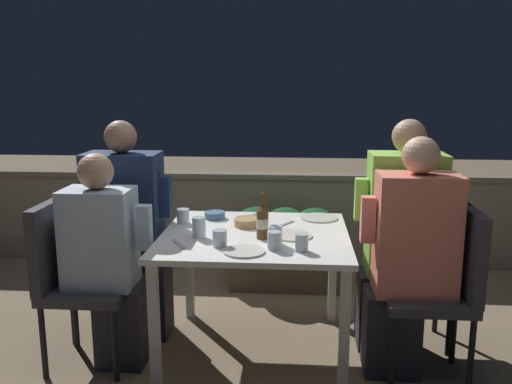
% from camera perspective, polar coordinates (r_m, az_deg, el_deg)
% --- Properties ---
extents(ground_plane, '(16.00, 16.00, 0.00)m').
position_cam_1_polar(ground_plane, '(3.29, -0.10, -16.43)').
color(ground_plane, '#847056').
extents(parapet_wall, '(9.00, 0.18, 0.78)m').
position_cam_1_polar(parapet_wall, '(4.63, 1.41, -2.72)').
color(parapet_wall, gray).
rests_on(parapet_wall, ground_plane).
extents(dining_table, '(1.04, 0.99, 0.72)m').
position_cam_1_polar(dining_table, '(3.05, -0.11, -5.82)').
color(dining_table, white).
rests_on(dining_table, ground_plane).
extents(planter_hedge, '(0.82, 0.47, 0.61)m').
position_cam_1_polar(planter_hedge, '(4.13, 3.11, -5.34)').
color(planter_hedge, brown).
rests_on(planter_hedge, ground_plane).
extents(chair_left_near, '(0.45, 0.45, 0.92)m').
position_cam_1_polar(chair_left_near, '(3.15, -18.92, -7.62)').
color(chair_left_near, '#333338').
rests_on(chair_left_near, ground_plane).
extents(person_blue_shirt, '(0.47, 0.26, 1.18)m').
position_cam_1_polar(person_blue_shirt, '(3.06, -15.39, -6.98)').
color(person_blue_shirt, '#282833').
rests_on(person_blue_shirt, ground_plane).
extents(chair_left_far, '(0.45, 0.45, 0.92)m').
position_cam_1_polar(chair_left_far, '(3.45, -16.23, -5.75)').
color(chair_left_far, '#333338').
rests_on(chair_left_far, ground_plane).
extents(person_navy_jumper, '(0.50, 0.26, 1.33)m').
position_cam_1_polar(person_navy_jumper, '(3.35, -13.10, -3.98)').
color(person_navy_jumper, '#282833').
rests_on(person_navy_jumper, ground_plane).
extents(chair_right_near, '(0.45, 0.45, 0.92)m').
position_cam_1_polar(chair_right_near, '(3.03, 19.45, -8.43)').
color(chair_right_near, '#333338').
rests_on(chair_right_near, ground_plane).
extents(person_coral_top, '(0.49, 0.26, 1.28)m').
position_cam_1_polar(person_coral_top, '(2.95, 15.74, -6.73)').
color(person_coral_top, '#282833').
rests_on(person_coral_top, ground_plane).
extents(chair_right_far, '(0.45, 0.45, 0.92)m').
position_cam_1_polar(chair_right_far, '(3.30, 18.10, -6.66)').
color(chair_right_far, '#333338').
rests_on(chair_right_far, ground_plane).
extents(person_green_blouse, '(0.49, 0.26, 1.34)m').
position_cam_1_polar(person_green_blouse, '(3.22, 14.75, -4.50)').
color(person_green_blouse, '#282833').
rests_on(person_green_blouse, ground_plane).
extents(beer_bottle, '(0.07, 0.07, 0.25)m').
position_cam_1_polar(beer_bottle, '(2.90, 0.69, -3.11)').
color(beer_bottle, brown).
rests_on(beer_bottle, dining_table).
extents(plate_0, '(0.23, 0.23, 0.01)m').
position_cam_1_polar(plate_0, '(3.36, 6.61, -2.71)').
color(plate_0, silver).
rests_on(plate_0, dining_table).
extents(plate_1, '(0.22, 0.22, 0.01)m').
position_cam_1_polar(plate_1, '(2.97, 3.80, -4.59)').
color(plate_1, silver).
rests_on(plate_1, dining_table).
extents(plate_2, '(0.21, 0.21, 0.01)m').
position_cam_1_polar(plate_2, '(2.70, -1.27, -6.26)').
color(plate_2, silver).
rests_on(plate_2, dining_table).
extents(bowl_0, '(0.16, 0.16, 0.05)m').
position_cam_1_polar(bowl_0, '(3.16, -0.89, -3.14)').
color(bowl_0, tan).
rests_on(bowl_0, dining_table).
extents(bowl_1, '(0.13, 0.13, 0.04)m').
position_cam_1_polar(bowl_1, '(3.35, -4.36, -2.39)').
color(bowl_1, '#4C709E').
rests_on(bowl_1, dining_table).
extents(glass_cup_0, '(0.07, 0.07, 0.09)m').
position_cam_1_polar(glass_cup_0, '(2.74, 1.94, -5.12)').
color(glass_cup_0, silver).
rests_on(glass_cup_0, dining_table).
extents(glass_cup_1, '(0.07, 0.07, 0.09)m').
position_cam_1_polar(glass_cup_1, '(2.72, 4.83, -5.32)').
color(glass_cup_1, silver).
rests_on(glass_cup_1, dining_table).
extents(glass_cup_2, '(0.07, 0.07, 0.09)m').
position_cam_1_polar(glass_cup_2, '(2.78, -3.83, -4.88)').
color(glass_cup_2, silver).
rests_on(glass_cup_2, dining_table).
extents(glass_cup_3, '(0.07, 0.07, 0.09)m').
position_cam_1_polar(glass_cup_3, '(3.25, -7.69, -2.53)').
color(glass_cup_3, silver).
rests_on(glass_cup_3, dining_table).
extents(glass_cup_4, '(0.07, 0.07, 0.11)m').
position_cam_1_polar(glass_cup_4, '(2.94, -6.02, -3.73)').
color(glass_cup_4, silver).
rests_on(glass_cup_4, dining_table).
extents(glass_cup_5, '(0.07, 0.07, 0.10)m').
position_cam_1_polar(glass_cup_5, '(2.81, 2.08, -4.58)').
color(glass_cup_5, silver).
rests_on(glass_cup_5, dining_table).
extents(fork_0, '(0.11, 0.15, 0.01)m').
position_cam_1_polar(fork_0, '(3.21, 3.07, -3.37)').
color(fork_0, silver).
rests_on(fork_0, dining_table).
extents(fork_1, '(0.10, 0.16, 0.01)m').
position_cam_1_polar(fork_1, '(2.85, -8.16, -5.43)').
color(fork_1, silver).
rests_on(fork_1, dining_table).
extents(fork_2, '(0.11, 0.15, 0.01)m').
position_cam_1_polar(fork_2, '(3.39, -0.62, -2.51)').
color(fork_2, silver).
rests_on(fork_2, dining_table).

